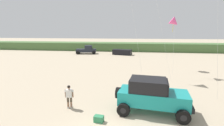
# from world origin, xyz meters

# --- Properties ---
(dune_ridge) EXTENTS (90.00, 6.30, 2.11)m
(dune_ridge) POSITION_xyz_m (-5.37, 38.81, 1.06)
(dune_ridge) COLOR #4C703D
(dune_ridge) RESTS_ON ground_plane
(jeep) EXTENTS (4.97, 2.87, 2.26)m
(jeep) POSITION_xyz_m (2.29, 3.53, 1.20)
(jeep) COLOR teal
(jeep) RESTS_ON ground_plane
(person_watching) EXTENTS (0.62, 0.33, 1.67)m
(person_watching) POSITION_xyz_m (-3.30, 3.30, 0.94)
(person_watching) COLOR #8C664C
(person_watching) RESTS_ON ground_plane
(cooler_box) EXTENTS (0.60, 0.43, 0.38)m
(cooler_box) POSITION_xyz_m (-0.90, 1.82, 0.19)
(cooler_box) COLOR #2D7F51
(cooler_box) RESTS_ON ground_plane
(distant_pickup) EXTENTS (4.85, 3.08, 1.98)m
(distant_pickup) POSITION_xyz_m (-10.12, 30.80, 0.94)
(distant_pickup) COLOR #1E232D
(distant_pickup) RESTS_ON ground_plane
(distant_sedan) EXTENTS (4.49, 2.67, 1.20)m
(distant_sedan) POSITION_xyz_m (-1.69, 30.16, 0.60)
(distant_sedan) COLOR black
(distant_sedan) RESTS_ON ground_plane
(kite_black_sled) EXTENTS (1.63, 4.59, 7.29)m
(kite_black_sled) POSITION_xyz_m (6.43, 17.42, 6.46)
(kite_black_sled) COLOR #E04C93
(kite_black_sled) RESTS_ON ground_plane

